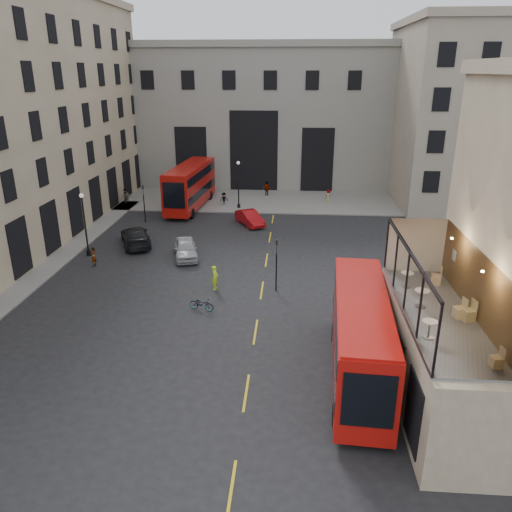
# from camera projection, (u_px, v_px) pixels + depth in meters

# --- Properties ---
(ground) EXTENTS (140.00, 140.00, 0.00)m
(ground) POSITION_uv_depth(u_px,v_px,m) (288.00, 395.00, 24.00)
(ground) COLOR black
(ground) RESTS_ON ground
(host_frontage) EXTENTS (3.00, 11.00, 4.50)m
(host_frontage) POSITION_uv_depth(u_px,v_px,m) (431.00, 360.00, 22.76)
(host_frontage) COLOR #C9B496
(host_frontage) RESTS_ON ground
(cafe_floor) EXTENTS (3.00, 10.00, 0.10)m
(cafe_floor) POSITION_uv_depth(u_px,v_px,m) (437.00, 315.00, 21.95)
(cafe_floor) COLOR slate
(cafe_floor) RESTS_ON host_frontage
(gateway) EXTENTS (35.00, 10.60, 18.00)m
(gateway) POSITION_uv_depth(u_px,v_px,m) (257.00, 112.00, 65.88)
(gateway) COLOR gray
(gateway) RESTS_ON ground
(building_right) EXTENTS (16.60, 18.60, 20.00)m
(building_right) POSITION_uv_depth(u_px,v_px,m) (472.00, 110.00, 56.30)
(building_right) COLOR #A79987
(building_right) RESTS_ON ground
(pavement_far) EXTENTS (40.00, 12.00, 0.12)m
(pavement_far) POSITION_uv_depth(u_px,v_px,m) (242.00, 199.00, 59.89)
(pavement_far) COLOR slate
(pavement_far) RESTS_ON ground
(traffic_light_near) EXTENTS (0.16, 0.20, 3.80)m
(traffic_light_near) POSITION_uv_depth(u_px,v_px,m) (276.00, 259.00, 34.42)
(traffic_light_near) COLOR black
(traffic_light_near) RESTS_ON ground
(traffic_light_far) EXTENTS (0.16, 0.20, 3.80)m
(traffic_light_far) POSITION_uv_depth(u_px,v_px,m) (144.00, 199.00, 50.34)
(traffic_light_far) COLOR black
(traffic_light_far) RESTS_ON ground
(street_lamp_a) EXTENTS (0.36, 0.36, 5.33)m
(street_lamp_a) POSITION_uv_depth(u_px,v_px,m) (85.00, 228.00, 41.15)
(street_lamp_a) COLOR black
(street_lamp_a) RESTS_ON ground
(street_lamp_b) EXTENTS (0.36, 0.36, 5.33)m
(street_lamp_b) POSITION_uv_depth(u_px,v_px,m) (239.00, 188.00, 55.33)
(street_lamp_b) COLOR black
(street_lamp_b) RESTS_ON ground
(bus_near) EXTENTS (3.23, 11.21, 4.42)m
(bus_near) POSITION_uv_depth(u_px,v_px,m) (360.00, 334.00, 24.52)
(bus_near) COLOR #B6110C
(bus_near) RESTS_ON ground
(bus_far) EXTENTS (3.70, 12.24, 4.81)m
(bus_far) POSITION_uv_depth(u_px,v_px,m) (190.00, 184.00, 55.59)
(bus_far) COLOR #A3100B
(bus_far) RESTS_ON ground
(car_a) EXTENTS (2.94, 4.87, 1.55)m
(car_a) POSITION_uv_depth(u_px,v_px,m) (186.00, 249.00, 41.25)
(car_a) COLOR #A6A8AE
(car_a) RESTS_ON ground
(car_b) EXTENTS (3.47, 4.56, 1.44)m
(car_b) POSITION_uv_depth(u_px,v_px,m) (250.00, 218.00, 50.03)
(car_b) COLOR #A2090E
(car_b) RESTS_ON ground
(car_c) EXTENTS (4.29, 6.07, 1.63)m
(car_c) POSITION_uv_depth(u_px,v_px,m) (135.00, 236.00, 44.19)
(car_c) COLOR black
(car_c) RESTS_ON ground
(bicycle) EXTENTS (1.77, 1.02, 0.88)m
(bicycle) POSITION_uv_depth(u_px,v_px,m) (202.00, 304.00, 32.30)
(bicycle) COLOR gray
(bicycle) RESTS_ON ground
(cyclist) EXTENTS (0.47, 0.67, 1.76)m
(cyclist) POSITION_uv_depth(u_px,v_px,m) (215.00, 277.00, 35.27)
(cyclist) COLOR #CCFF1A
(cyclist) RESTS_ON ground
(pedestrian_a) EXTENTS (1.02, 0.82, 1.98)m
(pedestrian_a) POSITION_uv_depth(u_px,v_px,m) (126.00, 197.00, 57.02)
(pedestrian_a) COLOR gray
(pedestrian_a) RESTS_ON ground
(pedestrian_b) EXTENTS (1.12, 0.88, 1.52)m
(pedestrian_b) POSITION_uv_depth(u_px,v_px,m) (224.00, 199.00, 57.12)
(pedestrian_b) COLOR gray
(pedestrian_b) RESTS_ON ground
(pedestrian_c) EXTENTS (1.17, 0.93, 1.85)m
(pedestrian_c) POSITION_uv_depth(u_px,v_px,m) (267.00, 189.00, 61.25)
(pedestrian_c) COLOR gray
(pedestrian_c) RESTS_ON ground
(pedestrian_d) EXTENTS (0.90, 0.88, 1.56)m
(pedestrian_d) POSITION_uv_depth(u_px,v_px,m) (328.00, 196.00, 58.48)
(pedestrian_d) COLOR gray
(pedestrian_d) RESTS_ON ground
(pedestrian_e) EXTENTS (0.42, 0.60, 1.59)m
(pedestrian_e) POSITION_uv_depth(u_px,v_px,m) (93.00, 257.00, 39.38)
(pedestrian_e) COLOR gray
(pedestrian_e) RESTS_ON ground
(cafe_table_near) EXTENTS (0.59, 0.59, 0.74)m
(cafe_table_near) POSITION_uv_depth(u_px,v_px,m) (429.00, 327.00, 19.80)
(cafe_table_near) COLOR beige
(cafe_table_near) RESTS_ON cafe_floor
(cafe_table_mid) EXTENTS (0.65, 0.65, 0.81)m
(cafe_table_mid) POSITION_uv_depth(u_px,v_px,m) (422.00, 296.00, 22.40)
(cafe_table_mid) COLOR white
(cafe_table_mid) RESTS_ON cafe_floor
(cafe_table_far) EXTENTS (0.61, 0.61, 0.76)m
(cafe_table_far) POSITION_uv_depth(u_px,v_px,m) (407.00, 277.00, 24.47)
(cafe_table_far) COLOR beige
(cafe_table_far) RESTS_ON cafe_floor
(cafe_chair_a) EXTENTS (0.44, 0.44, 0.79)m
(cafe_chair_a) POSITION_uv_depth(u_px,v_px,m) (497.00, 361.00, 17.91)
(cafe_chair_a) COLOR tan
(cafe_chair_a) RESTS_ON cafe_floor
(cafe_chair_b) EXTENTS (0.56, 0.56, 0.95)m
(cafe_chair_b) POSITION_uv_depth(u_px,v_px,m) (469.00, 314.00, 21.24)
(cafe_chair_b) COLOR tan
(cafe_chair_b) RESTS_ON cafe_floor
(cafe_chair_c) EXTENTS (0.53, 0.53, 0.90)m
(cafe_chair_c) POSITION_uv_depth(u_px,v_px,m) (460.00, 312.00, 21.48)
(cafe_chair_c) COLOR #D7B67C
(cafe_chair_c) RESTS_ON cafe_floor
(cafe_chair_d) EXTENTS (0.57, 0.57, 0.94)m
(cafe_chair_d) POSITION_uv_depth(u_px,v_px,m) (436.00, 279.00, 24.86)
(cafe_chair_d) COLOR tan
(cafe_chair_d) RESTS_ON cafe_floor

